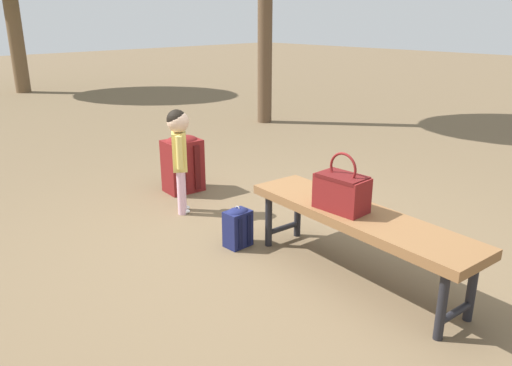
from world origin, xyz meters
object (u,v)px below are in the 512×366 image
(handbag, at_px, (342,191))
(child_standing, at_px, (179,145))
(backpack_large, at_px, (183,162))
(park_bench, at_px, (358,221))
(backpack_small, at_px, (238,226))

(handbag, height_order, child_standing, child_standing)
(child_standing, distance_m, backpack_large, 0.63)
(child_standing, relative_size, backpack_large, 1.55)
(park_bench, xyz_separation_m, backpack_large, (2.12, -0.21, -0.11))
(child_standing, bearing_deg, backpack_small, 173.22)
(child_standing, bearing_deg, backpack_large, -37.68)
(child_standing, bearing_deg, handbag, -177.03)
(park_bench, height_order, handbag, handbag)
(handbag, bearing_deg, backpack_small, 13.23)
(handbag, distance_m, backpack_small, 0.89)
(handbag, distance_m, backpack_large, 2.05)
(backpack_large, bearing_deg, child_standing, 142.32)
(backpack_large, bearing_deg, park_bench, 174.33)
(backpack_large, distance_m, backpack_small, 1.33)
(backpack_large, relative_size, backpack_small, 1.84)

